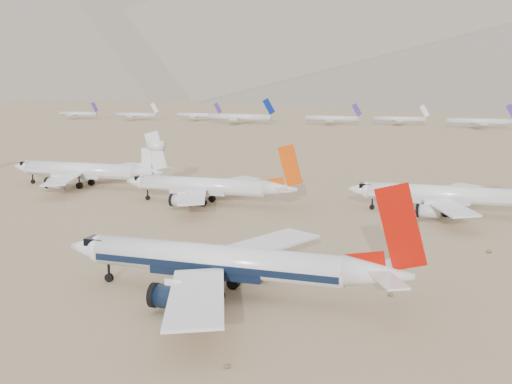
% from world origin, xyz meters
% --- Properties ---
extents(ground, '(7000.00, 7000.00, 0.00)m').
position_xyz_m(ground, '(0.00, 0.00, 0.00)').
color(ground, '#82674B').
rests_on(ground, ground).
extents(main_airliner, '(50.44, 49.27, 17.80)m').
position_xyz_m(main_airliner, '(2.60, -5.80, 4.89)').
color(main_airliner, white).
rests_on(main_airliner, ground).
extents(row2_gold_tail, '(44.68, 43.69, 15.91)m').
position_xyz_m(row2_gold_tail, '(29.83, 63.03, 4.45)').
color(row2_gold_tail, white).
rests_on(row2_gold_tail, ground).
extents(row2_orange_tail, '(44.16, 43.20, 15.75)m').
position_xyz_m(row2_orange_tail, '(-27.03, 56.59, 4.42)').
color(row2_orange_tail, white).
rests_on(row2_orange_tail, ground).
extents(row2_white_trijet, '(47.80, 46.72, 16.94)m').
position_xyz_m(row2_white_trijet, '(-69.99, 68.93, 4.90)').
color(row2_white_trijet, white).
rests_on(row2_white_trijet, ground).
extents(distant_storage_row, '(579.33, 62.17, 15.71)m').
position_xyz_m(distant_storage_row, '(22.12, 345.19, 4.40)').
color(distant_storage_row, silver).
rests_on(distant_storage_row, ground).
extents(mountain_range, '(7354.00, 3024.00, 470.00)m').
position_xyz_m(mountain_range, '(70.18, 1648.01, 190.32)').
color(mountain_range, slate).
rests_on(mountain_range, ground).
extents(desert_scrub, '(247.37, 121.67, 0.63)m').
position_xyz_m(desert_scrub, '(-11.08, -26.49, 0.28)').
color(desert_scrub, brown).
rests_on(desert_scrub, ground).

